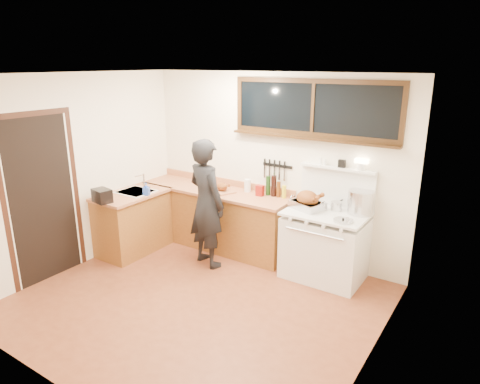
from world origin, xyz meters
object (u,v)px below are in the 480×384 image
Objects in this scene: cutting_board at (222,188)px; roast_turkey at (308,201)px; man at (206,203)px; vintage_stove at (325,244)px.

roast_turkey is at bearing -0.48° from cutting_board.
man is at bearing -77.92° from cutting_board.
cutting_board is (-0.11, 0.53, 0.07)m from man.
man is 0.54m from cutting_board.
man is 3.65× the size of roast_turkey.
vintage_stove is at bearing 3.47° from roast_turkey.
man is at bearing -157.66° from roast_turkey.
vintage_stove reaches higher than roast_turkey.
roast_turkey is at bearing 22.34° from man.
cutting_board is (-1.63, -0.00, 0.49)m from vintage_stove.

